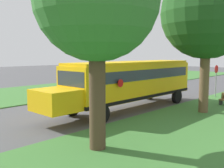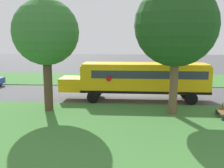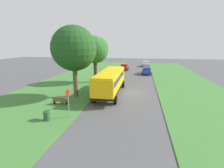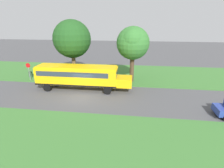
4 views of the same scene
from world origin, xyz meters
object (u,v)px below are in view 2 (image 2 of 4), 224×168
Objects in this scene: school_bus at (141,78)px; oak_tree_beside_bus at (175,26)px; oak_tree_roadside_mid at (47,31)px; park_bench at (223,111)px.

oak_tree_beside_bus is at bearing -154.59° from school_bus.
oak_tree_roadside_mid is 4.90× the size of park_bench.
oak_tree_roadside_mid is at bearing 119.18° from school_bus.
oak_tree_beside_bus is 8.78m from oak_tree_roadside_mid.
school_bus is 7.27m from park_bench.
oak_tree_roadside_mid is 13.18m from park_bench.
oak_tree_roadside_mid is at bearing 85.27° from park_bench.
oak_tree_beside_bus is (-4.27, -2.03, 4.08)m from school_bus.
park_bench is (-4.76, -5.30, -1.45)m from school_bus.
park_bench is at bearing -131.91° from school_bus.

